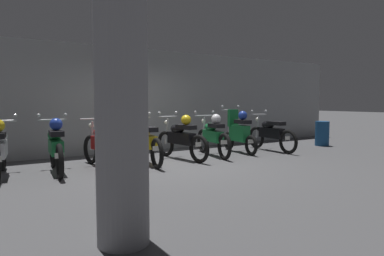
{
  "coord_description": "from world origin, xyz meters",
  "views": [
    {
      "loc": [
        -3.76,
        -6.58,
        1.4
      ],
      "look_at": [
        0.78,
        0.55,
        0.75
      ],
      "focal_mm": 32.51,
      "sensor_mm": 36.0,
      "label": 1
    }
  ],
  "objects_px": {
    "motorbike_slot_3": "(146,142)",
    "motorbike_slot_4": "(181,138)",
    "motorbike_slot_2": "(104,145)",
    "motorbike_slot_0": "(0,149)",
    "motorbike_slot_6": "(239,132)",
    "trash_bin": "(322,134)",
    "support_pillar": "(121,98)",
    "motorbike_slot_7": "(271,134)",
    "motorbike_slot_1": "(56,146)",
    "motorbike_slot_5": "(213,135)"
  },
  "relations": [
    {
      "from": "motorbike_slot_0",
      "to": "trash_bin",
      "type": "bearing_deg",
      "value": -1.86
    },
    {
      "from": "motorbike_slot_3",
      "to": "motorbike_slot_7",
      "type": "xyz_separation_m",
      "value": [
        3.82,
        -0.04,
        0.0
      ]
    },
    {
      "from": "support_pillar",
      "to": "trash_bin",
      "type": "bearing_deg",
      "value": 25.24
    },
    {
      "from": "support_pillar",
      "to": "motorbike_slot_2",
      "type": "bearing_deg",
      "value": 74.34
    },
    {
      "from": "motorbike_slot_0",
      "to": "support_pillar",
      "type": "height_order",
      "value": "support_pillar"
    },
    {
      "from": "motorbike_slot_5",
      "to": "motorbike_slot_6",
      "type": "xyz_separation_m",
      "value": [
        0.96,
        0.11,
        0.04
      ]
    },
    {
      "from": "trash_bin",
      "to": "motorbike_slot_3",
      "type": "bearing_deg",
      "value": 179.29
    },
    {
      "from": "motorbike_slot_0",
      "to": "motorbike_slot_1",
      "type": "xyz_separation_m",
      "value": [
        0.96,
        -0.15,
        0.0
      ]
    },
    {
      "from": "motorbike_slot_3",
      "to": "motorbike_slot_7",
      "type": "bearing_deg",
      "value": -0.66
    },
    {
      "from": "motorbike_slot_2",
      "to": "motorbike_slot_7",
      "type": "bearing_deg",
      "value": -0.93
    },
    {
      "from": "motorbike_slot_0",
      "to": "motorbike_slot_1",
      "type": "height_order",
      "value": "same"
    },
    {
      "from": "motorbike_slot_3",
      "to": "motorbike_slot_5",
      "type": "height_order",
      "value": "same"
    },
    {
      "from": "motorbike_slot_0",
      "to": "support_pillar",
      "type": "relative_size",
      "value": 0.68
    },
    {
      "from": "motorbike_slot_2",
      "to": "support_pillar",
      "type": "height_order",
      "value": "support_pillar"
    },
    {
      "from": "support_pillar",
      "to": "motorbike_slot_5",
      "type": "bearing_deg",
      "value": 45.17
    },
    {
      "from": "motorbike_slot_5",
      "to": "support_pillar",
      "type": "distance_m",
      "value": 5.71
    },
    {
      "from": "motorbike_slot_0",
      "to": "motorbike_slot_3",
      "type": "height_order",
      "value": "same"
    },
    {
      "from": "motorbike_slot_4",
      "to": "motorbike_slot_2",
      "type": "bearing_deg",
      "value": -178.73
    },
    {
      "from": "motorbike_slot_0",
      "to": "motorbike_slot_4",
      "type": "relative_size",
      "value": 1.0
    },
    {
      "from": "motorbike_slot_6",
      "to": "support_pillar",
      "type": "bearing_deg",
      "value": -140.24
    },
    {
      "from": "motorbike_slot_6",
      "to": "support_pillar",
      "type": "xyz_separation_m",
      "value": [
        -4.93,
        -4.1,
        0.86
      ]
    },
    {
      "from": "motorbike_slot_1",
      "to": "motorbike_slot_5",
      "type": "xyz_separation_m",
      "value": [
        3.82,
        0.04,
        0.0
      ]
    },
    {
      "from": "motorbike_slot_2",
      "to": "motorbike_slot_0",
      "type": "bearing_deg",
      "value": 174.59
    },
    {
      "from": "motorbike_slot_2",
      "to": "motorbike_slot_3",
      "type": "xyz_separation_m",
      "value": [
        0.96,
        -0.03,
        0.0
      ]
    },
    {
      "from": "motorbike_slot_7",
      "to": "trash_bin",
      "type": "relative_size",
      "value": 2.53
    },
    {
      "from": "motorbike_slot_7",
      "to": "trash_bin",
      "type": "distance_m",
      "value": 2.22
    },
    {
      "from": "motorbike_slot_0",
      "to": "motorbike_slot_7",
      "type": "bearing_deg",
      "value": -2.21
    },
    {
      "from": "motorbike_slot_6",
      "to": "trash_bin",
      "type": "distance_m",
      "value": 3.19
    },
    {
      "from": "motorbike_slot_7",
      "to": "support_pillar",
      "type": "relative_size",
      "value": 0.68
    },
    {
      "from": "motorbike_slot_3",
      "to": "motorbike_slot_4",
      "type": "bearing_deg",
      "value": 4.56
    },
    {
      "from": "motorbike_slot_5",
      "to": "motorbike_slot_0",
      "type": "bearing_deg",
      "value": 178.68
    },
    {
      "from": "motorbike_slot_1",
      "to": "motorbike_slot_3",
      "type": "xyz_separation_m",
      "value": [
        1.91,
        -0.06,
        -0.04
      ]
    },
    {
      "from": "motorbike_slot_4",
      "to": "trash_bin",
      "type": "distance_m",
      "value": 5.09
    },
    {
      "from": "motorbike_slot_6",
      "to": "motorbike_slot_7",
      "type": "height_order",
      "value": "motorbike_slot_6"
    },
    {
      "from": "motorbike_slot_7",
      "to": "support_pillar",
      "type": "height_order",
      "value": "support_pillar"
    },
    {
      "from": "motorbike_slot_4",
      "to": "motorbike_slot_7",
      "type": "xyz_separation_m",
      "value": [
        2.87,
        -0.12,
        -0.04
      ]
    },
    {
      "from": "motorbike_slot_6",
      "to": "trash_bin",
      "type": "height_order",
      "value": "motorbike_slot_6"
    },
    {
      "from": "motorbike_slot_2",
      "to": "motorbike_slot_7",
      "type": "height_order",
      "value": "motorbike_slot_7"
    },
    {
      "from": "motorbike_slot_2",
      "to": "motorbike_slot_5",
      "type": "xyz_separation_m",
      "value": [
        2.87,
        0.07,
        0.04
      ]
    },
    {
      "from": "motorbike_slot_5",
      "to": "motorbike_slot_6",
      "type": "distance_m",
      "value": 0.96
    },
    {
      "from": "motorbike_slot_5",
      "to": "motorbike_slot_7",
      "type": "xyz_separation_m",
      "value": [
        1.91,
        -0.15,
        -0.04
      ]
    },
    {
      "from": "motorbike_slot_1",
      "to": "motorbike_slot_6",
      "type": "distance_m",
      "value": 4.78
    },
    {
      "from": "motorbike_slot_1",
      "to": "motorbike_slot_5",
      "type": "bearing_deg",
      "value": 0.66
    },
    {
      "from": "motorbike_slot_0",
      "to": "motorbike_slot_4",
      "type": "xyz_separation_m",
      "value": [
        3.82,
        -0.14,
        0.0
      ]
    },
    {
      "from": "motorbike_slot_3",
      "to": "support_pillar",
      "type": "relative_size",
      "value": 0.68
    },
    {
      "from": "motorbike_slot_5",
      "to": "motorbike_slot_7",
      "type": "height_order",
      "value": "same"
    },
    {
      "from": "motorbike_slot_0",
      "to": "motorbike_slot_7",
      "type": "relative_size",
      "value": 1.0
    },
    {
      "from": "motorbike_slot_0",
      "to": "motorbike_slot_4",
      "type": "height_order",
      "value": "same"
    },
    {
      "from": "motorbike_slot_0",
      "to": "motorbike_slot_4",
      "type": "bearing_deg",
      "value": -2.07
    },
    {
      "from": "motorbike_slot_3",
      "to": "motorbike_slot_6",
      "type": "relative_size",
      "value": 1.16
    }
  ]
}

